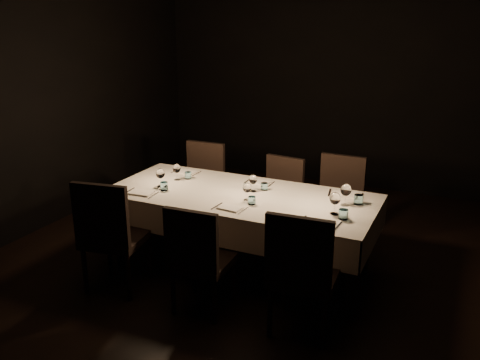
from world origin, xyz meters
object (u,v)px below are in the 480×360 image
at_px(chair_far_left, 201,182).
at_px(chair_near_center, 198,255).
at_px(chair_far_center, 280,195).
at_px(chair_far_right, 338,199).
at_px(chair_near_right, 302,269).
at_px(dining_table, 240,202).
at_px(chair_near_left, 110,232).

bearing_deg(chair_far_left, chair_near_center, -63.00).
height_order(chair_far_center, chair_far_right, chair_far_right).
height_order(chair_near_right, chair_far_center, chair_near_right).
relative_size(dining_table, chair_far_center, 2.77).
height_order(chair_near_center, chair_near_right, chair_near_right).
bearing_deg(chair_near_center, dining_table, -90.75).
height_order(chair_far_left, chair_far_right, chair_far_right).
relative_size(chair_near_left, chair_near_right, 1.02).
distance_m(chair_near_center, chair_near_right, 0.85).
distance_m(chair_near_center, chair_far_left, 1.84).
height_order(chair_near_left, chair_near_right, chair_near_left).
bearing_deg(chair_far_left, chair_near_right, -43.47).
xyz_separation_m(chair_near_center, chair_far_left, (-0.87, 1.62, 0.02)).
bearing_deg(chair_far_left, chair_far_center, 1.40).
xyz_separation_m(dining_table, chair_far_left, (-0.84, 0.76, -0.15)).
relative_size(dining_table, chair_far_right, 2.57).
distance_m(chair_far_center, chair_far_right, 0.63).
bearing_deg(chair_near_right, chair_far_left, -45.68).
distance_m(chair_near_right, chair_far_right, 1.66).
height_order(chair_near_left, chair_near_center, chair_near_left).
bearing_deg(chair_far_center, chair_near_right, -57.85).
bearing_deg(chair_near_left, chair_far_left, -99.19).
xyz_separation_m(dining_table, chair_near_center, (0.03, -0.86, -0.17)).
bearing_deg(chair_far_right, chair_near_center, -110.50).
bearing_deg(chair_near_right, dining_table, -45.80).
bearing_deg(chair_far_right, chair_far_left, -174.88).
xyz_separation_m(dining_table, chair_near_left, (-0.84, -0.87, -0.12)).
xyz_separation_m(chair_far_left, chair_far_center, (0.95, 0.04, -0.03)).
relative_size(dining_table, chair_near_left, 2.41).
xyz_separation_m(chair_near_left, chair_near_center, (0.86, 0.01, -0.05)).
bearing_deg(chair_near_left, chair_far_right, -141.60).
bearing_deg(chair_far_right, dining_table, -128.69).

